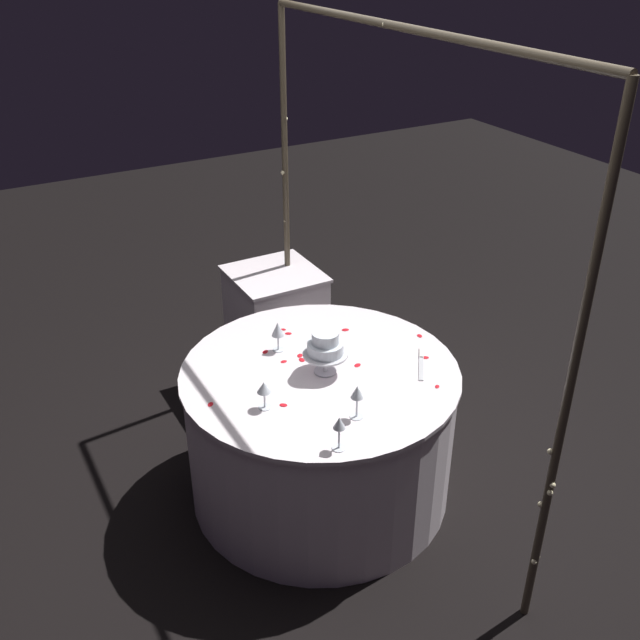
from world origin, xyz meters
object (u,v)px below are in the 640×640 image
(wine_glass_0, at_px, (278,330))
(wine_glass_3, at_px, (357,394))
(main_table, at_px, (320,432))
(wine_glass_2, at_px, (264,389))
(wine_glass_1, at_px, (339,426))
(cake_knife, at_px, (421,362))
(side_table, at_px, (276,326))
(decorative_arch, at_px, (396,207))
(tiered_cake, at_px, (325,347))

(wine_glass_0, height_order, wine_glass_3, wine_glass_3)
(main_table, xyz_separation_m, wine_glass_2, (0.15, -0.37, 0.48))
(wine_glass_1, bearing_deg, wine_glass_3, 129.76)
(wine_glass_1, xyz_separation_m, wine_glass_2, (-0.41, -0.15, -0.01))
(wine_glass_3, relative_size, cake_knife, 0.66)
(wine_glass_0, bearing_deg, side_table, 155.27)
(decorative_arch, height_order, wine_glass_3, decorative_arch)
(main_table, xyz_separation_m, wine_glass_1, (0.56, -0.22, 0.50))
(decorative_arch, height_order, side_table, decorative_arch)
(cake_knife, bearing_deg, wine_glass_2, -92.57)
(wine_glass_2, distance_m, wine_glass_3, 0.42)
(decorative_arch, distance_m, wine_glass_1, 1.06)
(wine_glass_2, bearing_deg, tiered_cake, 107.61)
(side_table, height_order, tiered_cake, tiered_cake)
(wine_glass_1, bearing_deg, main_table, 158.35)
(wine_glass_2, bearing_deg, cake_knife, 87.43)
(main_table, bearing_deg, side_table, 165.47)
(main_table, distance_m, tiered_cake, 0.52)
(decorative_arch, bearing_deg, tiered_cake, -86.24)
(wine_glass_1, bearing_deg, cake_knife, 118.17)
(main_table, relative_size, tiered_cake, 6.17)
(decorative_arch, height_order, main_table, decorative_arch)
(main_table, bearing_deg, wine_glass_1, -21.65)
(wine_glass_0, bearing_deg, tiered_cake, 20.17)
(cake_knife, bearing_deg, main_table, -111.10)
(main_table, height_order, wine_glass_1, wine_glass_1)
(wine_glass_0, distance_m, wine_glass_2, 0.50)
(wine_glass_1, distance_m, cake_knife, 0.80)
(tiered_cake, distance_m, wine_glass_1, 0.58)
(tiered_cake, bearing_deg, wine_glass_0, -159.83)
(side_table, xyz_separation_m, tiered_cake, (1.11, -0.26, 0.51))
(main_table, height_order, wine_glass_2, wine_glass_2)
(side_table, distance_m, wine_glass_3, 1.60)
(side_table, bearing_deg, tiered_cake, -13.47)
(tiered_cake, relative_size, wine_glass_3, 1.35)
(wine_glass_1, bearing_deg, side_table, 162.98)
(side_table, bearing_deg, wine_glass_0, -24.73)
(decorative_arch, relative_size, wine_glass_0, 14.57)
(wine_glass_0, relative_size, cake_knife, 0.64)
(decorative_arch, height_order, tiered_cake, decorative_arch)
(wine_glass_0, xyz_separation_m, cake_knife, (0.46, 0.57, -0.11))
(wine_glass_1, distance_m, wine_glass_2, 0.44)
(side_table, bearing_deg, main_table, -14.53)
(decorative_arch, relative_size, wine_glass_2, 17.05)
(main_table, height_order, side_table, side_table)
(wine_glass_0, height_order, wine_glass_1, wine_glass_0)
(main_table, distance_m, cake_knife, 0.64)
(side_table, distance_m, wine_glass_2, 1.47)
(decorative_arch, xyz_separation_m, wine_glass_1, (0.56, -0.62, -0.65))
(decorative_arch, bearing_deg, wine_glass_1, -48.15)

